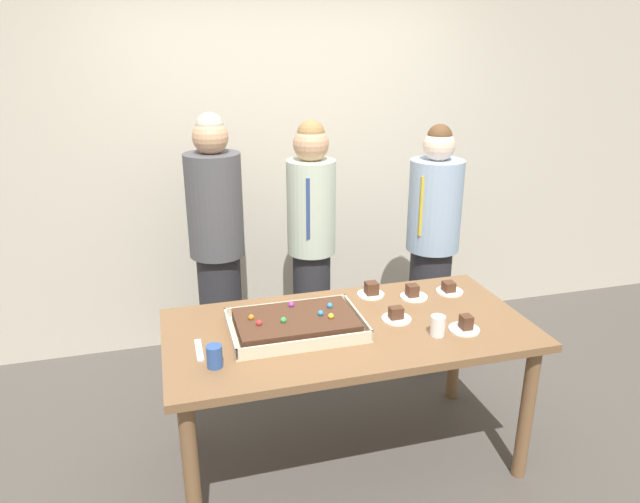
% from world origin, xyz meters
% --- Properties ---
extents(ground_plane, '(12.00, 12.00, 0.00)m').
position_xyz_m(ground_plane, '(0.00, 0.00, 0.00)').
color(ground_plane, '#4C4742').
extents(interior_back_panel, '(8.00, 0.12, 3.00)m').
position_xyz_m(interior_back_panel, '(0.00, 1.60, 1.50)').
color(interior_back_panel, beige).
rests_on(interior_back_panel, ground_plane).
extents(party_table, '(1.80, 0.89, 0.79)m').
position_xyz_m(party_table, '(0.00, 0.00, 0.70)').
color(party_table, brown).
rests_on(party_table, ground_plane).
extents(sheet_cake, '(0.64, 0.43, 0.10)m').
position_xyz_m(sheet_cake, '(-0.26, 0.02, 0.83)').
color(sheet_cake, beige).
rests_on(sheet_cake, party_table).
extents(plated_slice_near_left, '(0.15, 0.15, 0.08)m').
position_xyz_m(plated_slice_near_left, '(0.24, 0.32, 0.82)').
color(plated_slice_near_left, white).
rests_on(plated_slice_near_left, party_table).
extents(plated_slice_near_right, '(0.15, 0.15, 0.07)m').
position_xyz_m(plated_slice_near_right, '(0.45, 0.23, 0.81)').
color(plated_slice_near_right, white).
rests_on(plated_slice_near_right, party_table).
extents(plated_slice_far_left, '(0.15, 0.15, 0.06)m').
position_xyz_m(plated_slice_far_left, '(0.67, 0.24, 0.81)').
color(plated_slice_far_left, white).
rests_on(plated_slice_far_left, party_table).
extents(plated_slice_far_right, '(0.15, 0.15, 0.08)m').
position_xyz_m(plated_slice_far_right, '(0.53, -0.19, 0.81)').
color(plated_slice_far_right, white).
rests_on(plated_slice_far_right, party_table).
extents(plated_slice_center_front, '(0.15, 0.15, 0.07)m').
position_xyz_m(plated_slice_center_front, '(0.25, 0.00, 0.81)').
color(plated_slice_center_front, white).
rests_on(plated_slice_center_front, party_table).
extents(drink_cup_nearest, '(0.07, 0.07, 0.10)m').
position_xyz_m(drink_cup_nearest, '(0.38, -0.20, 0.84)').
color(drink_cup_nearest, white).
rests_on(drink_cup_nearest, party_table).
extents(drink_cup_middle, '(0.07, 0.07, 0.10)m').
position_xyz_m(drink_cup_middle, '(-0.68, -0.21, 0.84)').
color(drink_cup_middle, '#2D5199').
rests_on(drink_cup_middle, party_table).
extents(cake_server_utensil, '(0.03, 0.20, 0.01)m').
position_xyz_m(cake_server_utensil, '(-0.73, -0.05, 0.79)').
color(cake_server_utensil, silver).
rests_on(cake_server_utensil, party_table).
extents(person_serving_front, '(0.31, 0.31, 1.68)m').
position_xyz_m(person_serving_front, '(0.06, 0.94, 0.89)').
color(person_serving_front, '#28282D').
rests_on(person_serving_front, ground_plane).
extents(person_green_shirt_behind, '(0.34, 0.34, 1.64)m').
position_xyz_m(person_green_shirt_behind, '(0.85, 0.83, 0.85)').
color(person_green_shirt_behind, '#28282D').
rests_on(person_green_shirt_behind, ground_plane).
extents(person_striped_tie_right, '(0.34, 0.34, 1.73)m').
position_xyz_m(person_striped_tie_right, '(-0.52, 1.05, 0.90)').
color(person_striped_tie_right, '#28282D').
rests_on(person_striped_tie_right, ground_plane).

